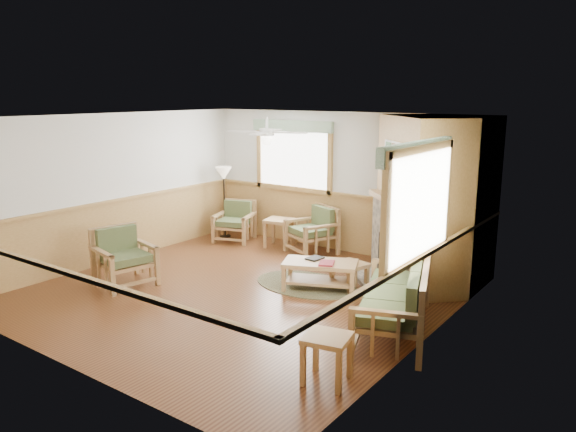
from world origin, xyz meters
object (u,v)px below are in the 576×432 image
Objects in this scene: coffee_table at (320,276)px; footstool at (349,275)px; end_table_chairs at (279,233)px; end_table_sofa at (327,359)px; armchair_back_left at (234,222)px; armchair_back_right at (312,230)px; floor_lamp_left at (224,202)px; armchair_left at (124,257)px; sofa at (394,297)px; floor_lamp_right at (402,245)px.

footstool is at bearing 22.26° from coffee_table.
end_table_chairs is at bearing 151.37° from footstool.
armchair_back_left is at bearing 140.62° from end_table_sofa.
floor_lamp_left reaches higher than armchair_back_right.
end_table_chairs is 1.52m from floor_lamp_left.
footstool is (3.41, -1.12, -0.21)m from armchair_back_left.
end_table_chairs is (-0.77, -0.02, -0.16)m from armchair_back_right.
armchair_back_left is 1.44× the size of end_table_chairs.
armchair_left is 3.16m from coffee_table.
armchair_back_left is 0.72× the size of coffee_table.
armchair_back_right is 0.79m from end_table_chairs.
armchair_back_right is 1.90× the size of footstool.
armchair_back_right reaches higher than footstool.
end_table_chairs is 2.70m from footstool.
armchair_left is at bearing -98.35° from sofa.
end_table_sofa is 0.29× the size of floor_lamp_right.
armchair_back_right is 0.49× the size of floor_lamp_right.
sofa is at bearing -70.02° from floor_lamp_right.
armchair_left reaches higher than coffee_table.
end_table_sofa is (0.00, -1.63, -0.21)m from sofa.
armchair_back_right is 0.78× the size of coffee_table.
floor_lamp_right is (4.00, 1.75, 0.46)m from armchair_left.
sofa reaches higher than armchair_back_left.
floor_lamp_left is at bearing 27.27° from armchair_left.
armchair_left is 4.38m from end_table_sofa.
sofa is 3.58× the size of end_table_chairs.
coffee_table is 3.86m from floor_lamp_left.
armchair_left is at bearing -101.25° from end_table_chairs.
sofa is at bearing -40.59° from footstool.
sofa is 2.23× the size of armchair_left.
armchair_back_right is at bearing -13.65° from armchair_back_left.
coffee_table is at bearing -38.79° from end_table_chairs.
armchair_back_left reaches higher than coffee_table.
end_table_chairs is (-2.03, 1.63, 0.06)m from coffee_table.
armchair_left is (-4.31, -0.89, -0.01)m from sofa.
floor_lamp_right reaches higher than footstool.
sofa is 3.76m from armchair_back_right.
floor_lamp_right is (4.79, -1.51, 0.16)m from floor_lamp_left.
sofa is 4.35× the size of footstool.
sofa reaches higher than coffee_table.
footstool is 0.26× the size of floor_lamp_right.
floor_lamp_left is (-1.44, -0.03, 0.48)m from end_table_chairs.
end_table_sofa is at bearing -59.01° from armchair_back_left.
armchair_left is 3.35m from end_table_chairs.
end_table_chairs reaches higher than end_table_sofa.
floor_lamp_right is (-0.31, 0.86, 0.45)m from sofa.
end_table_chairs is 0.31× the size of floor_lamp_right.
armchair_left reaches higher than end_table_sofa.
sofa is 4.38m from end_table_chairs.
floor_lamp_right reaches higher than coffee_table.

